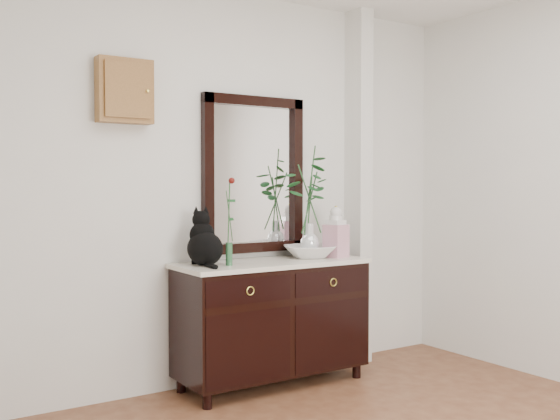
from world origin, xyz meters
TOP-DOWN VIEW (x-y plane):
  - wall_back at (0.00, 1.98)m, footprint 3.60×0.04m
  - pilaster at (1.00, 1.90)m, footprint 0.12×0.20m
  - sideboard at (0.10, 1.73)m, footprint 1.33×0.52m
  - wall_mirror at (0.10, 1.97)m, footprint 0.80×0.06m
  - key_cabinet at (-0.85, 1.94)m, footprint 0.35×0.10m
  - cat at (-0.39, 1.77)m, footprint 0.28×0.33m
  - lotus_bowl at (0.43, 1.75)m, footprint 0.47×0.47m
  - vase_branches at (0.43, 1.75)m, footprint 0.43×0.43m
  - bud_vase_rose at (-0.26, 1.67)m, footprint 0.07×0.07m
  - ginger_jar at (0.61, 1.68)m, footprint 0.17×0.17m

SIDE VIEW (x-z plane):
  - sideboard at x=0.10m, z-range 0.06..0.88m
  - lotus_bowl at x=0.43m, z-range 0.85..0.94m
  - cat at x=-0.39m, z-range 0.85..1.21m
  - ginger_jar at x=0.61m, z-range 0.85..1.22m
  - bud_vase_rose at x=-0.26m, z-range 0.85..1.42m
  - vase_branches at x=0.43m, z-range 0.87..1.66m
  - wall_back at x=0.00m, z-range 0.00..2.70m
  - pilaster at x=1.00m, z-range 0.00..2.70m
  - wall_mirror at x=0.10m, z-range 0.89..1.99m
  - key_cabinet at x=-0.85m, z-range 1.75..2.15m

